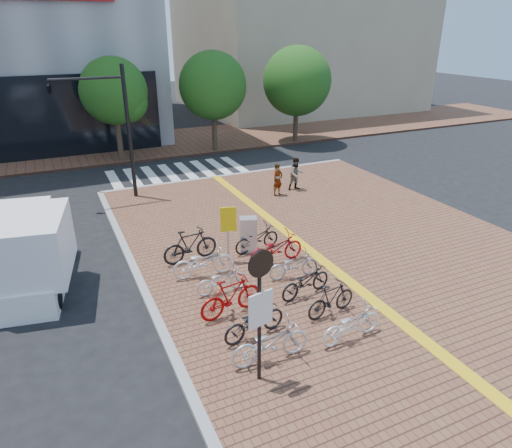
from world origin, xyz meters
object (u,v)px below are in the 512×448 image
yellow_sign (228,224)px  bike_6 (351,324)px  bike_4 (203,261)px  bike_10 (276,248)px  notice_sign (260,302)px  utility_box (248,234)px  bike_8 (306,281)px  bike_0 (270,342)px  bike_2 (231,296)px  bike_1 (254,321)px  bike_9 (294,265)px  bike_3 (222,280)px  pedestrian_a (278,180)px  traffic_light_pole (94,110)px  bike_5 (190,245)px  pedestrian_b (296,174)px  box_truck (28,251)px  bike_7 (331,299)px  bike_11 (257,238)px

yellow_sign → bike_6: bearing=-76.8°
bike_4 → bike_6: bearing=-148.3°
bike_10 → notice_sign: bearing=145.9°
utility_box → bike_8: bearing=-84.3°
bike_0 → yellow_sign: yellow_sign is taller
bike_2 → bike_6: bike_2 is taller
bike_1 → bike_2: bike_2 is taller
bike_9 → bike_3: bearing=92.2°
bike_3 → bike_4: bearing=8.3°
pedestrian_a → notice_sign: 12.56m
traffic_light_pole → bike_3: bearing=-78.3°
bike_5 → bike_6: size_ratio=1.06×
bike_3 → pedestrian_b: bearing=-43.2°
bike_2 → bike_6: size_ratio=1.04×
bike_4 → utility_box: bearing=-58.3°
bike_4 → bike_6: (2.36, -4.70, -0.04)m
box_truck → traffic_light_pole: bearing=64.9°
utility_box → yellow_sign: size_ratio=0.65×
bike_0 → bike_9: bearing=-35.9°
bike_3 → yellow_sign: 2.22m
yellow_sign → box_truck: (-6.08, 1.29, -0.30)m
notice_sign → traffic_light_pole: (-1.45, 13.63, 2.03)m
box_truck → bike_0: bearing=-51.7°
bike_3 → bike_8: (2.20, -1.21, 0.04)m
bike_5 → bike_7: (2.58, -4.72, -0.09)m
bike_0 → pedestrian_b: pedestrian_b is taller
bike_8 → pedestrian_a: (3.34, 8.23, 0.29)m
traffic_light_pole → bike_1: bearing=-80.6°
bike_6 → bike_7: 1.17m
pedestrian_a → notice_sign: (-6.11, -10.89, 1.34)m
bike_2 → traffic_light_pole: size_ratio=0.32×
bike_6 → traffic_light_pole: (-4.19, 13.28, 3.64)m
bike_0 → notice_sign: notice_sign is taller
bike_5 → traffic_light_pole: size_ratio=0.33×
bike_1 → bike_11: same height
bike_2 → bike_5: bearing=-7.8°
bike_10 → pedestrian_a: pedestrian_a is taller
bike_2 → bike_8: size_ratio=1.07×
utility_box → pedestrian_b: bearing=46.6°
bike_2 → traffic_light_pole: 11.66m
bike_2 → bike_9: (2.59, 1.06, -0.13)m
bike_0 → bike_8: bearing=-44.8°
bike_7 → traffic_light_pole: (-4.35, 12.13, 3.63)m
bike_4 → bike_10: bike_10 is taller
bike_2 → bike_5: size_ratio=0.98×
bike_8 → utility_box: (-0.34, 3.41, 0.17)m
pedestrian_b → yellow_sign: size_ratio=0.80×
pedestrian_a → utility_box: bearing=-142.6°
bike_1 → bike_3: bike_1 is taller
bike_3 → pedestrian_b: (6.73, 7.36, 0.37)m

